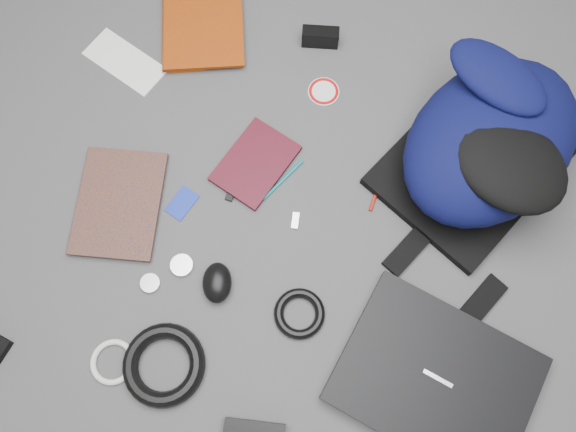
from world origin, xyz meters
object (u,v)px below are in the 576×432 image
(laptop, at_px, (435,379))
(compact_camera, at_px, (320,37))
(backpack, at_px, (491,141))
(comic_book, at_px, (78,200))
(textbook_red, at_px, (162,25))
(mouse, at_px, (217,283))
(dvd_case, at_px, (255,163))

(laptop, relative_size, compact_camera, 4.22)
(backpack, relative_size, comic_book, 1.95)
(textbook_red, bearing_deg, backpack, -28.99)
(mouse, bearing_deg, compact_camera, 68.71)
(textbook_red, relative_size, comic_book, 1.05)
(laptop, height_order, compact_camera, compact_camera)
(textbook_red, bearing_deg, comic_book, -112.65)
(backpack, height_order, mouse, backpack)
(backpack, bearing_deg, dvd_case, -135.09)
(textbook_red, xyz_separation_m, compact_camera, (0.41, 0.10, 0.01))
(dvd_case, distance_m, mouse, 0.31)
(backpack, distance_m, compact_camera, 0.51)
(textbook_red, distance_m, comic_book, 0.52)
(backpack, height_order, dvd_case, backpack)
(textbook_red, xyz_separation_m, comic_book, (0.00, -0.52, -0.01))
(comic_book, relative_size, dvd_case, 1.36)
(dvd_case, height_order, compact_camera, compact_camera)
(laptop, distance_m, mouse, 0.52)
(laptop, relative_size, textbook_red, 1.41)
(dvd_case, xyz_separation_m, mouse, (0.02, -0.31, 0.02))
(backpack, xyz_separation_m, compact_camera, (-0.47, 0.19, -0.08))
(compact_camera, bearing_deg, mouse, -106.66)
(textbook_red, distance_m, mouse, 0.72)
(backpack, height_order, comic_book, backpack)
(comic_book, height_order, compact_camera, compact_camera)
(backpack, xyz_separation_m, comic_book, (-0.88, -0.43, -0.10))
(textbook_red, distance_m, dvd_case, 0.47)
(laptop, xyz_separation_m, compact_camera, (-0.51, 0.73, 0.01))
(laptop, bearing_deg, backpack, 103.33)
(laptop, xyz_separation_m, mouse, (-0.52, 0.04, 0.00))
(backpack, height_order, compact_camera, backpack)
(dvd_case, bearing_deg, mouse, -70.42)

